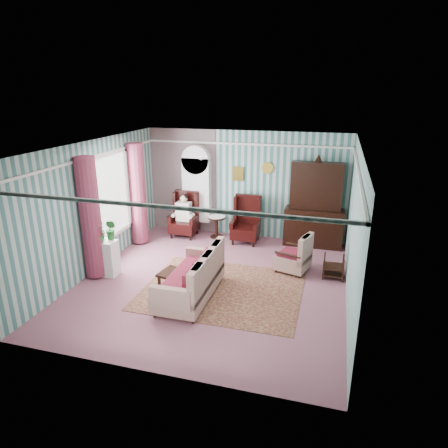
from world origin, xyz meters
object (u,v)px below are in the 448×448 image
(dresser_hutch, at_px, (315,202))
(plant_stand, at_px, (105,258))
(wingback_left, at_px, (184,215))
(sofa, at_px, (190,276))
(round_side_table, at_px, (217,227))
(wingback_right, at_px, (246,220))
(nest_table, at_px, (333,266))
(floral_armchair, at_px, (293,252))
(bookcase, at_px, (197,195))
(coffee_table, at_px, (180,283))
(seated_woman, at_px, (184,216))

(dresser_hutch, distance_m, plant_stand, 5.31)
(wingback_left, relative_size, sofa, 0.63)
(dresser_hutch, bearing_deg, round_side_table, -177.36)
(wingback_right, relative_size, nest_table, 2.31)
(floral_armchair, bearing_deg, sofa, 150.04)
(wingback_left, distance_m, nest_table, 4.37)
(plant_stand, relative_size, sofa, 0.40)
(bookcase, distance_m, nest_table, 4.37)
(dresser_hutch, height_order, floral_armchair, dresser_hutch)
(plant_stand, height_order, coffee_table, plant_stand)
(round_side_table, bearing_deg, seated_woman, -170.54)
(seated_woman, bearing_deg, nest_table, -20.85)
(wingback_right, xyz_separation_m, coffee_table, (-0.66, -3.06, -0.42))
(seated_woman, height_order, floral_armchair, seated_woman)
(coffee_table, bearing_deg, sofa, -26.18)
(nest_table, bearing_deg, seated_woman, 159.15)
(seated_woman, bearing_deg, wingback_right, 0.00)
(nest_table, distance_m, floral_armchair, 0.91)
(round_side_table, bearing_deg, bookcase, 159.73)
(plant_stand, bearing_deg, nest_table, 13.84)
(bookcase, distance_m, floral_armchair, 3.52)
(floral_armchair, xyz_separation_m, coffee_table, (-2.09, -1.61, -0.25))
(wingback_left, bearing_deg, nest_table, -20.85)
(seated_woman, height_order, nest_table, seated_woman)
(plant_stand, bearing_deg, seated_woman, 73.78)
(nest_table, bearing_deg, coffee_table, -153.08)
(dresser_hutch, distance_m, round_side_table, 2.75)
(sofa, bearing_deg, bookcase, 17.05)
(wingback_right, height_order, coffee_table, wingback_right)
(wingback_right, relative_size, seated_woman, 1.06)
(bookcase, bearing_deg, plant_stand, -108.49)
(bookcase, bearing_deg, seated_woman, -122.66)
(wingback_right, relative_size, sofa, 0.63)
(sofa, bearing_deg, floral_armchair, -46.41)
(wingback_right, bearing_deg, dresser_hutch, 8.77)
(dresser_hutch, xyz_separation_m, wingback_right, (-1.75, -0.27, -0.55))
(wingback_right, bearing_deg, floral_armchair, -45.41)
(wingback_left, height_order, plant_stand, wingback_left)
(dresser_hutch, xyz_separation_m, nest_table, (0.57, -1.82, -0.91))
(wingback_left, height_order, nest_table, wingback_left)
(wingback_left, bearing_deg, floral_armchair, -24.52)
(seated_woman, xyz_separation_m, plant_stand, (-0.80, -2.75, -0.19))
(round_side_table, distance_m, nest_table, 3.60)
(floral_armchair, bearing_deg, seated_woman, 81.77)
(plant_stand, distance_m, floral_armchair, 4.19)
(coffee_table, bearing_deg, floral_armchair, 37.67)
(seated_woman, relative_size, round_side_table, 1.97)
(wingback_left, distance_m, coffee_table, 3.28)
(wingback_right, bearing_deg, seated_woman, 180.00)
(seated_woman, relative_size, nest_table, 2.19)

